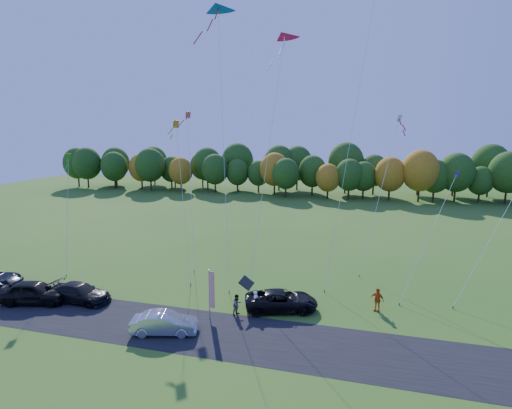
% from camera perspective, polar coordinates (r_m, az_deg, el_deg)
% --- Properties ---
extents(ground, '(160.00, 160.00, 0.00)m').
position_cam_1_polar(ground, '(31.54, -2.96, -14.57)').
color(ground, '#2C5D18').
extents(asphalt_strip, '(90.00, 6.00, 0.01)m').
position_cam_1_polar(asphalt_strip, '(28.18, -5.63, -17.84)').
color(asphalt_strip, black).
rests_on(asphalt_strip, ground).
extents(tree_line, '(116.00, 12.00, 10.00)m').
position_cam_1_polar(tree_line, '(83.68, 8.86, 1.18)').
color(tree_line, '#1E4711').
rests_on(tree_line, ground).
extents(black_suv, '(5.97, 4.07, 1.52)m').
position_cam_1_polar(black_suv, '(30.99, 3.63, -13.51)').
color(black_suv, black).
rests_on(black_suv, ground).
extents(silver_sedan, '(4.65, 2.64, 1.45)m').
position_cam_1_polar(silver_sedan, '(28.42, -12.95, -16.18)').
color(silver_sedan, silver).
rests_on(silver_sedan, ground).
extents(dark_truck_a, '(5.11, 2.23, 1.46)m').
position_cam_1_polar(dark_truck_a, '(35.20, -23.85, -11.46)').
color(dark_truck_a, black).
rests_on(dark_truck_a, ground).
extents(dark_truck_b, '(5.57, 3.29, 1.78)m').
position_cam_1_polar(dark_truck_b, '(36.48, -29.13, -10.88)').
color(dark_truck_b, black).
rests_on(dark_truck_b, ground).
extents(person_tailgate_a, '(0.59, 0.73, 1.72)m').
position_cam_1_polar(person_tailgate_a, '(30.35, 0.02, -13.82)').
color(person_tailgate_a, silver).
rests_on(person_tailgate_a, ground).
extents(person_tailgate_b, '(0.85, 0.93, 1.54)m').
position_cam_1_polar(person_tailgate_b, '(30.26, -2.70, -14.09)').
color(person_tailgate_b, gray).
rests_on(person_tailgate_b, ground).
extents(person_east, '(1.14, 0.87, 1.80)m').
position_cam_1_polar(person_east, '(32.04, 16.93, -12.86)').
color(person_east, '#C95412').
rests_on(person_east, ground).
extents(feather_flag, '(0.47, 0.19, 3.64)m').
position_cam_1_polar(feather_flag, '(29.27, -6.43, -11.94)').
color(feather_flag, '#999999').
rests_on(feather_flag, ground).
extents(kite_delta_blue, '(5.36, 9.89, 26.62)m').
position_cam_1_polar(kite_delta_blue, '(36.37, -4.75, 9.77)').
color(kite_delta_blue, '#4C3F33').
rests_on(kite_delta_blue, ground).
extents(kite_parafoil_orange, '(5.56, 13.93, 34.09)m').
position_cam_1_polar(kite_parafoil_orange, '(38.85, 14.48, 15.39)').
color(kite_parafoil_orange, '#4C3F33').
rests_on(kite_parafoil_orange, ground).
extents(kite_delta_red, '(2.68, 10.20, 23.67)m').
position_cam_1_polar(kite_delta_red, '(35.92, 1.89, 8.54)').
color(kite_delta_red, '#4C3F33').
rests_on(kite_delta_red, ground).
extents(kite_parafoil_rainbow, '(9.57, 7.85, 14.80)m').
position_cam_1_polar(kite_parafoil_rainbow, '(37.25, 32.19, -0.63)').
color(kite_parafoil_rainbow, '#4C3F33').
rests_on(kite_parafoil_rainbow, ground).
extents(kite_diamond_yellow, '(4.60, 6.86, 14.75)m').
position_cam_1_polar(kite_diamond_yellow, '(37.80, -10.42, 0.81)').
color(kite_diamond_yellow, '#4C3F33').
rests_on(kite_diamond_yellow, ground).
extents(kite_diamond_green, '(2.82, 4.87, 11.42)m').
position_cam_1_polar(kite_diamond_green, '(42.44, -25.35, -1.13)').
color(kite_diamond_green, '#4C3F33').
rests_on(kite_diamond_green, ground).
extents(kite_diamond_white, '(3.67, 6.23, 15.23)m').
position_cam_1_polar(kite_diamond_white, '(39.77, 17.29, 1.42)').
color(kite_diamond_white, '#4C3F33').
rests_on(kite_diamond_white, ground).
extents(kite_diamond_pink, '(4.53, 8.78, 15.80)m').
position_cam_1_polar(kite_diamond_pink, '(41.91, -9.30, 2.52)').
color(kite_diamond_pink, '#4C3F33').
rests_on(kite_diamond_pink, ground).
extents(kite_diamond_blue_low, '(4.71, 5.43, 10.35)m').
position_cam_1_polar(kite_diamond_blue_low, '(34.89, 23.46, -4.26)').
color(kite_diamond_blue_low, '#4C3F33').
rests_on(kite_diamond_blue_low, ground).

